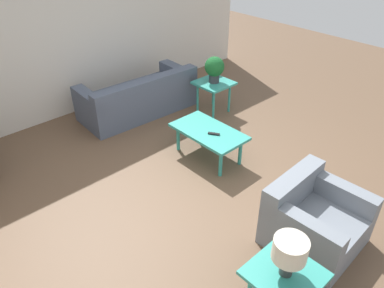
# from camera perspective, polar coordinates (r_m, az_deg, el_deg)

# --- Properties ---
(ground_plane) EXTENTS (14.00, 14.00, 0.00)m
(ground_plane) POSITION_cam_1_polar(r_m,az_deg,el_deg) (4.90, 2.49, -6.11)
(ground_plane) COLOR brown
(wall_right) EXTENTS (0.12, 7.20, 2.70)m
(wall_right) POSITION_cam_1_polar(r_m,az_deg,el_deg) (6.56, -17.19, 16.28)
(wall_right) COLOR silver
(wall_right) RESTS_ON ground_plane
(sofa) EXTENTS (0.95, 1.99, 0.71)m
(sofa) POSITION_cam_1_polar(r_m,az_deg,el_deg) (6.47, -8.06, 6.94)
(sofa) COLOR #4C566B
(sofa) RESTS_ON ground_plane
(armchair) EXTENTS (0.90, 0.92, 0.72)m
(armchair) POSITION_cam_1_polar(r_m,az_deg,el_deg) (4.20, 17.94, -10.90)
(armchair) COLOR slate
(armchair) RESTS_ON ground_plane
(coffee_table) EXTENTS (1.05, 0.59, 0.44)m
(coffee_table) POSITION_cam_1_polar(r_m,az_deg,el_deg) (5.19, 2.54, 1.62)
(coffee_table) COLOR teal
(coffee_table) RESTS_ON ground_plane
(side_table_plant) EXTENTS (0.56, 0.56, 0.55)m
(side_table_plant) POSITION_cam_1_polar(r_m,az_deg,el_deg) (6.38, 3.34, 8.75)
(side_table_plant) COLOR teal
(side_table_plant) RESTS_ON ground_plane
(side_table_lamp) EXTENTS (0.56, 0.56, 0.55)m
(side_table_lamp) POSITION_cam_1_polar(r_m,az_deg,el_deg) (3.38, 13.83, -19.33)
(side_table_lamp) COLOR teal
(side_table_lamp) RESTS_ON ground_plane
(potted_plant) EXTENTS (0.33, 0.33, 0.44)m
(potted_plant) POSITION_cam_1_polar(r_m,az_deg,el_deg) (6.25, 3.44, 11.52)
(potted_plant) COLOR #333338
(potted_plant) RESTS_ON side_table_plant
(table_lamp) EXTENTS (0.28, 0.28, 0.37)m
(table_lamp) POSITION_cam_1_polar(r_m,az_deg,el_deg) (3.12, 14.66, -15.57)
(table_lamp) COLOR #333333
(table_lamp) RESTS_ON side_table_lamp
(remote_control) EXTENTS (0.16, 0.12, 0.02)m
(remote_control) POSITION_cam_1_polar(r_m,az_deg,el_deg) (5.07, 3.35, 1.56)
(remote_control) COLOR black
(remote_control) RESTS_ON coffee_table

